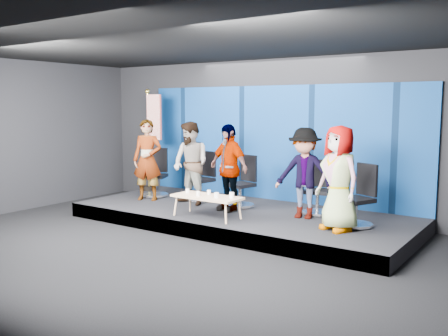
{
  "coord_description": "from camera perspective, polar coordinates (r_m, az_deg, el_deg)",
  "views": [
    {
      "loc": [
        5.49,
        -6.03,
        2.45
      ],
      "look_at": [
        -0.36,
        2.4,
        1.16
      ],
      "focal_mm": 40.0,
      "sensor_mm": 36.0,
      "label": 1
    }
  ],
  "objects": [
    {
      "name": "mug_b",
      "position": [
        9.63,
        -2.98,
        -2.92
      ],
      "size": [
        0.08,
        0.08,
        0.09
      ],
      "primitive_type": "cylinder",
      "color": "white",
      "rests_on": "coffee_table"
    },
    {
      "name": "panelist_c",
      "position": [
        10.19,
        0.5,
        0.05
      ],
      "size": [
        1.12,
        0.68,
        1.78
      ],
      "primitive_type": "imported",
      "rotation": [
        0.0,
        0.0,
        -0.25
      ],
      "color": "black",
      "rests_on": "riser"
    },
    {
      "name": "ground",
      "position": [
        8.52,
        -7.36,
        -9.64
      ],
      "size": [
        10.0,
        10.0,
        0.0
      ],
      "primitive_type": "plane",
      "color": "black",
      "rests_on": "ground"
    },
    {
      "name": "room_walls",
      "position": [
        8.16,
        -7.63,
        6.93
      ],
      "size": [
        10.02,
        8.02,
        3.51
      ],
      "color": "black",
      "rests_on": "ground"
    },
    {
      "name": "mug_c",
      "position": [
        9.76,
        -1.73,
        -2.78
      ],
      "size": [
        0.07,
        0.07,
        0.09
      ],
      "primitive_type": "cylinder",
      "color": "white",
      "rests_on": "coffee_table"
    },
    {
      "name": "chair_a",
      "position": [
        12.01,
        -7.81,
        -1.42
      ],
      "size": [
        0.84,
        0.84,
        1.14
      ],
      "rotation": [
        0.0,
        0.0,
        0.41
      ],
      "color": "silver",
      "rests_on": "riser"
    },
    {
      "name": "mug_d",
      "position": [
        9.39,
        -0.86,
        -3.13
      ],
      "size": [
        0.09,
        0.09,
        0.1
      ],
      "primitive_type": "cylinder",
      "color": "white",
      "rests_on": "coffee_table"
    },
    {
      "name": "backdrop",
      "position": [
        11.42,
        5.91,
        2.84
      ],
      "size": [
        7.0,
        0.08,
        2.6
      ],
      "primitive_type": "cube",
      "color": "navy",
      "rests_on": "riser"
    },
    {
      "name": "mug_e",
      "position": [
        9.38,
        0.89,
        -3.13
      ],
      "size": [
        0.09,
        0.09,
        0.11
      ],
      "primitive_type": "cylinder",
      "color": "white",
      "rests_on": "coffee_table"
    },
    {
      "name": "panelist_e",
      "position": [
        8.79,
        12.98,
        -1.16
      ],
      "size": [
        1.05,
        0.9,
        1.82
      ],
      "primitive_type": "imported",
      "rotation": [
        0.0,
        0.0,
        -0.43
      ],
      "color": "black",
      "rests_on": "riser"
    },
    {
      "name": "riser",
      "position": [
        10.4,
        1.93,
        -5.64
      ],
      "size": [
        7.0,
        3.0,
        0.3
      ],
      "primitive_type": "cube",
      "color": "black",
      "rests_on": "ground"
    },
    {
      "name": "panelist_a",
      "position": [
        11.47,
        -8.74,
        0.92
      ],
      "size": [
        0.79,
        0.67,
        1.85
      ],
      "primitive_type": "imported",
      "rotation": [
        0.0,
        0.0,
        0.41
      ],
      "color": "black",
      "rests_on": "riser"
    },
    {
      "name": "panelist_d",
      "position": [
        9.63,
        9.17,
        -0.59
      ],
      "size": [
        1.22,
        0.83,
        1.74
      ],
      "primitive_type": "imported",
      "rotation": [
        0.0,
        0.0,
        0.17
      ],
      "color": "black",
      "rests_on": "riser"
    },
    {
      "name": "chair_d",
      "position": [
        10.13,
        10.72,
        -3.21
      ],
      "size": [
        0.7,
        0.7,
        1.07
      ],
      "rotation": [
        0.0,
        0.0,
        0.17
      ],
      "color": "silver",
      "rests_on": "riser"
    },
    {
      "name": "chair_e",
      "position": [
        9.25,
        15.09,
        -4.21
      ],
      "size": [
        0.84,
        0.84,
        1.12
      ],
      "rotation": [
        0.0,
        0.0,
        -0.43
      ],
      "color": "silver",
      "rests_on": "riser"
    },
    {
      "name": "chair_b",
      "position": [
        11.34,
        -2.52,
        -1.91
      ],
      "size": [
        0.72,
        0.72,
        1.12
      ],
      "rotation": [
        0.0,
        0.0,
        -0.16
      ],
      "color": "silver",
      "rests_on": "riser"
    },
    {
      "name": "chair_c",
      "position": [
        10.68,
        2.09,
        -2.5
      ],
      "size": [
        0.76,
        0.76,
        1.1
      ],
      "rotation": [
        0.0,
        0.0,
        -0.25
      ],
      "color": "silver",
      "rests_on": "riser"
    },
    {
      "name": "coffee_table",
      "position": [
        9.63,
        -1.96,
        -3.4
      ],
      "size": [
        1.38,
        0.6,
        0.42
      ],
      "rotation": [
        0.0,
        0.0,
        -0.01
      ],
      "color": "tan",
      "rests_on": "riser"
    },
    {
      "name": "flag_stand",
      "position": [
        12.66,
        -8.23,
        3.47
      ],
      "size": [
        0.59,
        0.34,
        2.56
      ],
      "rotation": [
        0.0,
        0.0,
        0.07
      ],
      "color": "black",
      "rests_on": "riser"
    },
    {
      "name": "mug_a",
      "position": [
        9.94,
        -4.19,
        -2.62
      ],
      "size": [
        0.07,
        0.07,
        0.09
      ],
      "primitive_type": "cylinder",
      "color": "white",
      "rests_on": "coffee_table"
    },
    {
      "name": "panelist_b",
      "position": [
        10.83,
        -3.81,
        0.52
      ],
      "size": [
        0.98,
        0.82,
        1.81
      ],
      "primitive_type": "imported",
      "rotation": [
        0.0,
        0.0,
        -0.16
      ],
      "color": "black",
      "rests_on": "riser"
    }
  ]
}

